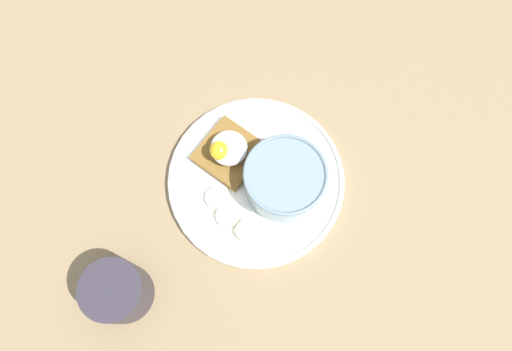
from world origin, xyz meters
The scene contains 9 objects.
ground_plane centered at (0.00, 0.00, 1.00)cm, with size 120.00×120.00×2.00cm, color #7C6649.
plate centered at (0.00, 0.00, 2.80)cm, with size 25.77×25.77×1.60cm.
oatmeal_bowl centered at (3.85, 1.44, 5.73)cm, with size 11.71×11.71×5.48cm.
toast_slice centered at (-5.25, 1.24, 3.80)cm, with size 9.08×9.08×1.43cm.
poached_egg centered at (-5.39, 1.07, 6.11)cm, with size 5.32×5.27×3.81cm.
banana_slice_front centered at (-0.51, -6.79, 3.52)cm, with size 3.55×3.55×1.09cm.
banana_slice_left centered at (3.00, -7.26, 3.74)cm, with size 4.40×4.48×1.78cm.
banana_slice_back centered at (-3.19, -5.32, 3.47)cm, with size 4.84×4.84×1.00cm.
coffee_mug centered at (-7.00, -23.16, 6.23)cm, with size 8.05×8.05×8.25cm.
Camera 1 is at (10.65, -17.54, 72.56)cm, focal length 35.00 mm.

